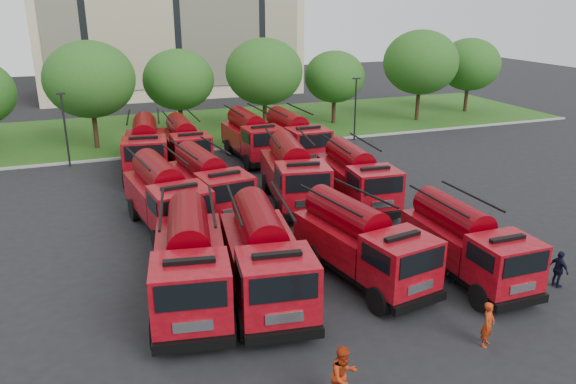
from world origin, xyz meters
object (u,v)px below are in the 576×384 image
at_px(firefighter_0, 485,345).
at_px(fire_truck_8, 145,148).
at_px(fire_truck_6, 293,173).
at_px(fire_truck_11, 294,138).
at_px(firefighter_2, 556,286).
at_px(fire_truck_7, 357,177).
at_px(fire_truck_2, 362,243).
at_px(fire_truck_3, 466,243).
at_px(fire_truck_5, 208,183).
at_px(firefighter_5, 337,192).
at_px(firefighter_4, 265,263).
at_px(fire_truck_1, 264,257).
at_px(fire_truck_10, 251,136).
at_px(fire_truck_4, 165,196).
at_px(fire_truck_9, 185,144).
at_px(fire_truck_0, 190,262).
at_px(firefighter_3, 451,282).

bearing_deg(firefighter_0, fire_truck_8, 76.05).
height_order(fire_truck_6, fire_truck_11, fire_truck_6).
relative_size(fire_truck_8, firefighter_2, 5.18).
height_order(fire_truck_6, fire_truck_7, fire_truck_6).
bearing_deg(fire_truck_2, fire_truck_3, -28.31).
height_order(fire_truck_5, firefighter_5, fire_truck_5).
xyz_separation_m(fire_truck_8, firefighter_0, (8.32, -23.95, -1.78)).
bearing_deg(firefighter_4, fire_truck_1, 135.92).
height_order(firefighter_2, firefighter_4, firefighter_4).
height_order(fire_truck_7, fire_truck_10, fire_truck_10).
bearing_deg(fire_truck_10, fire_truck_4, -127.81).
height_order(fire_truck_2, fire_truck_9, fire_truck_9).
distance_m(fire_truck_3, fire_truck_11, 18.91).
xyz_separation_m(fire_truck_4, fire_truck_11, (10.40, 9.33, 0.01)).
relative_size(fire_truck_3, fire_truck_9, 0.95).
height_order(fire_truck_6, firefighter_2, fire_truck_6).
distance_m(fire_truck_1, firefighter_5, 13.30).
xyz_separation_m(fire_truck_0, fire_truck_4, (0.25, 7.82, -0.02)).
distance_m(fire_truck_2, firefighter_2, 8.10).
height_order(fire_truck_1, firefighter_0, fire_truck_1).
relative_size(firefighter_4, firefighter_5, 0.81).
height_order(fire_truck_0, fire_truck_4, fire_truck_0).
xyz_separation_m(fire_truck_3, fire_truck_4, (-10.87, 9.58, 0.17)).
relative_size(fire_truck_7, firefighter_2, 4.68).
distance_m(fire_truck_10, firefighter_0, 25.04).
relative_size(fire_truck_4, fire_truck_5, 1.03).
xyz_separation_m(fire_truck_1, fire_truck_5, (-0.01, 9.80, -0.07)).
xyz_separation_m(fire_truck_3, fire_truck_11, (-0.47, 18.90, 0.18)).
bearing_deg(firefighter_0, firefighter_2, -9.46).
bearing_deg(firefighter_5, fire_truck_4, -3.06).
bearing_deg(fire_truck_7, firefighter_0, -94.40).
bearing_deg(fire_truck_10, fire_truck_6, -95.13).
bearing_deg(fire_truck_6, fire_truck_9, 124.17).
xyz_separation_m(fire_truck_3, fire_truck_7, (-0.26, 9.47, 0.08)).
bearing_deg(firefighter_0, fire_truck_4, 88.23).
distance_m(fire_truck_2, fire_truck_7, 9.01).
distance_m(fire_truck_4, firefighter_4, 6.70).
bearing_deg(firefighter_3, fire_truck_9, -103.10).
height_order(fire_truck_1, firefighter_4, fire_truck_1).
bearing_deg(fire_truck_4, fire_truck_5, 22.79).
bearing_deg(firefighter_3, firefighter_4, -65.54).
bearing_deg(firefighter_0, fire_truck_7, 48.31).
distance_m(fire_truck_2, fire_truck_10, 19.24).
distance_m(firefighter_0, firefighter_4, 9.90).
relative_size(fire_truck_2, fire_truck_9, 1.04).
xyz_separation_m(fire_truck_4, firefighter_5, (10.48, 2.17, -1.73)).
distance_m(fire_truck_3, fire_truck_6, 11.46).
bearing_deg(fire_truck_1, fire_truck_0, 177.48).
bearing_deg(fire_truck_4, fire_truck_0, -99.55).
xyz_separation_m(fire_truck_1, fire_truck_8, (-2.32, 18.29, 0.04)).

